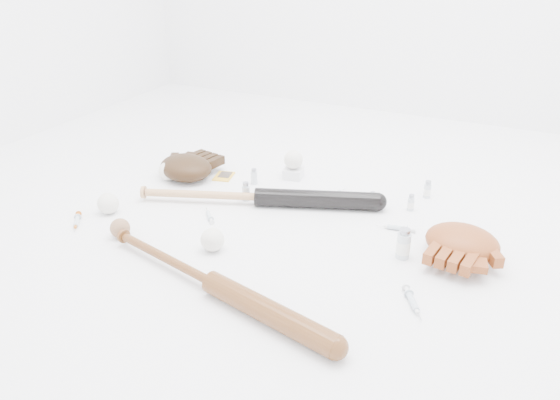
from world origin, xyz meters
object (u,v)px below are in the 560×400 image
at_px(bat_wood, 213,283).
at_px(bat_dark, 258,197).
at_px(pedestal, 293,173).
at_px(glove_dark, 186,167).

bearing_deg(bat_wood, bat_dark, 118.46).
bearing_deg(bat_wood, pedestal, 112.62).
xyz_separation_m(bat_wood, glove_dark, (-0.54, 0.65, 0.02)).
bearing_deg(bat_dark, bat_wood, -95.66).
height_order(bat_dark, glove_dark, glove_dark).
bearing_deg(pedestal, bat_wood, -81.13).
xyz_separation_m(bat_dark, glove_dark, (-0.39, 0.09, 0.02)).
relative_size(bat_wood, pedestal, 11.75).
height_order(bat_dark, bat_wood, bat_dark).
height_order(bat_dark, pedestal, bat_dark).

